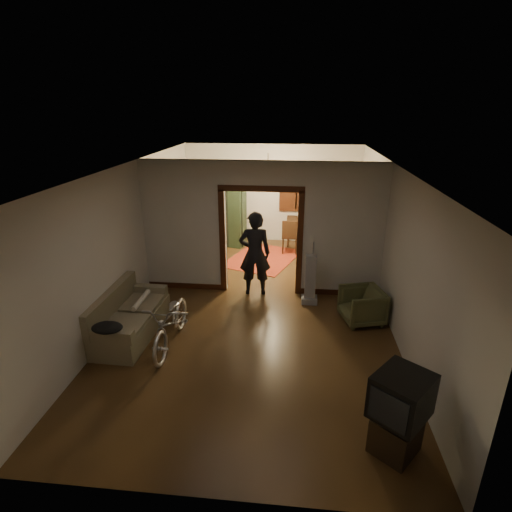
# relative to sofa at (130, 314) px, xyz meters

# --- Properties ---
(floor) EXTENTS (5.00, 8.50, 0.01)m
(floor) POSITION_rel_sofa_xyz_m (2.11, 1.28, -0.41)
(floor) COLOR #372311
(floor) RESTS_ON ground
(ceiling) EXTENTS (5.00, 8.50, 0.01)m
(ceiling) POSITION_rel_sofa_xyz_m (2.11, 1.28, 2.39)
(ceiling) COLOR white
(ceiling) RESTS_ON floor
(wall_back) EXTENTS (5.00, 0.02, 2.80)m
(wall_back) POSITION_rel_sofa_xyz_m (2.11, 5.53, 0.99)
(wall_back) COLOR beige
(wall_back) RESTS_ON floor
(wall_left) EXTENTS (0.02, 8.50, 2.80)m
(wall_left) POSITION_rel_sofa_xyz_m (-0.39, 1.28, 0.99)
(wall_left) COLOR beige
(wall_left) RESTS_ON floor
(wall_right) EXTENTS (0.02, 8.50, 2.80)m
(wall_right) POSITION_rel_sofa_xyz_m (4.61, 1.28, 0.99)
(wall_right) COLOR beige
(wall_right) RESTS_ON floor
(partition_wall) EXTENTS (5.00, 0.14, 2.80)m
(partition_wall) POSITION_rel_sofa_xyz_m (2.11, 2.03, 0.99)
(partition_wall) COLOR beige
(partition_wall) RESTS_ON floor
(door_casing) EXTENTS (1.74, 0.20, 2.32)m
(door_casing) POSITION_rel_sofa_xyz_m (2.11, 2.03, 0.69)
(door_casing) COLOR #37190C
(door_casing) RESTS_ON floor
(far_window) EXTENTS (0.98, 0.06, 1.28)m
(far_window) POSITION_rel_sofa_xyz_m (2.81, 5.49, 1.14)
(far_window) COLOR black
(far_window) RESTS_ON wall_back
(chandelier) EXTENTS (0.24, 0.24, 0.24)m
(chandelier) POSITION_rel_sofa_xyz_m (2.11, 3.78, 1.94)
(chandelier) COLOR #FFE0A5
(chandelier) RESTS_ON ceiling
(light_switch) EXTENTS (0.08, 0.01, 0.12)m
(light_switch) POSITION_rel_sofa_xyz_m (3.16, 1.95, 0.84)
(light_switch) COLOR silver
(light_switch) RESTS_ON partition_wall
(sofa) EXTENTS (0.86, 1.82, 0.83)m
(sofa) POSITION_rel_sofa_xyz_m (0.00, 0.00, 0.00)
(sofa) COLOR #686145
(sofa) RESTS_ON floor
(rolled_paper) EXTENTS (0.09, 0.72, 0.09)m
(rolled_paper) POSITION_rel_sofa_xyz_m (0.10, 0.30, 0.12)
(rolled_paper) COLOR beige
(rolled_paper) RESTS_ON sofa
(jacket) EXTENTS (0.47, 0.35, 0.14)m
(jacket) POSITION_rel_sofa_xyz_m (0.05, -0.91, 0.27)
(jacket) COLOR black
(jacket) RESTS_ON sofa
(bicycle) EXTENTS (0.59, 1.69, 0.89)m
(bicycle) POSITION_rel_sofa_xyz_m (0.82, -0.24, 0.03)
(bicycle) COLOR silver
(bicycle) RESTS_ON floor
(armchair) EXTENTS (0.89, 0.87, 0.66)m
(armchair) POSITION_rel_sofa_xyz_m (4.10, 0.88, -0.08)
(armchair) COLOR #4C4F2C
(armchair) RESTS_ON floor
(tv_stand) EXTENTS (0.67, 0.67, 0.45)m
(tv_stand) POSITION_rel_sofa_xyz_m (4.07, -2.14, -0.19)
(tv_stand) COLOR black
(tv_stand) RESTS_ON floor
(crt_tv) EXTENTS (0.81, 0.82, 0.53)m
(crt_tv) POSITION_rel_sofa_xyz_m (4.07, -2.14, 0.37)
(crt_tv) COLOR black
(crt_tv) RESTS_ON tv_stand
(vacuum) EXTENTS (0.36, 0.31, 1.05)m
(vacuum) POSITION_rel_sofa_xyz_m (3.16, 1.54, 0.11)
(vacuum) COLOR gray
(vacuum) RESTS_ON floor
(person) EXTENTS (0.71, 0.51, 1.81)m
(person) POSITION_rel_sofa_xyz_m (1.99, 1.88, 0.49)
(person) COLOR black
(person) RESTS_ON floor
(oriental_rug) EXTENTS (2.14, 2.44, 0.02)m
(oriental_rug) POSITION_rel_sofa_xyz_m (1.99, 3.94, -0.41)
(oriental_rug) COLOR maroon
(oriental_rug) RESTS_ON floor
(locker) EXTENTS (0.99, 0.71, 1.80)m
(locker) POSITION_rel_sofa_xyz_m (0.92, 4.97, 0.48)
(locker) COLOR #1E2E1C
(locker) RESTS_ON floor
(globe) EXTENTS (0.26, 0.26, 0.26)m
(globe) POSITION_rel_sofa_xyz_m (0.92, 4.97, 1.53)
(globe) COLOR #1E5972
(globe) RESTS_ON locker
(desk) EXTENTS (1.09, 0.65, 0.78)m
(desk) POSITION_rel_sofa_xyz_m (3.10, 5.15, -0.02)
(desk) COLOR black
(desk) RESTS_ON floor
(desk_chair) EXTENTS (0.48, 0.48, 0.95)m
(desk_chair) POSITION_rel_sofa_xyz_m (2.68, 4.49, 0.06)
(desk_chair) COLOR black
(desk_chair) RESTS_ON floor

